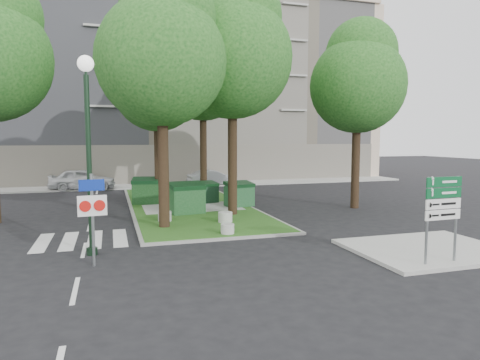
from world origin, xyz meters
name	(u,v)px	position (x,y,z in m)	size (l,w,h in m)	color
ground	(214,241)	(0.00, 0.00, 0.00)	(120.00, 120.00, 0.00)	black
median_island	(189,206)	(0.50, 8.00, 0.06)	(6.00, 16.00, 0.12)	#234F16
median_kerb	(189,206)	(0.50, 8.00, 0.05)	(6.30, 16.30, 0.10)	gray
sidewalk_corner	(428,249)	(6.50, -3.50, 0.06)	(5.00, 4.00, 0.12)	#999993
building_sidewalk	(159,186)	(0.00, 18.50, 0.06)	(42.00, 3.00, 0.12)	#999993
zebra_crossing	(108,238)	(-3.75, 1.50, 0.01)	(5.00, 3.00, 0.01)	silver
apartment_building	(148,92)	(0.00, 26.00, 8.00)	(41.00, 12.00, 16.00)	#C7AF95
tree_median_near_left	(163,48)	(-1.41, 2.56, 7.32)	(5.20, 5.20, 10.53)	black
tree_median_near_right	(234,47)	(2.09, 4.56, 7.99)	(5.60, 5.60, 11.46)	black
tree_median_mid	(158,79)	(-0.91, 9.06, 6.98)	(4.80, 4.80, 9.99)	black
tree_median_far	(204,66)	(2.29, 12.06, 8.32)	(5.80, 5.80, 11.93)	black
tree_street_right	(359,77)	(9.09, 5.06, 6.98)	(5.00, 5.00, 10.06)	black
dumpster_a	(147,191)	(-1.66, 9.12, 0.82)	(1.75, 1.37, 1.46)	#0F3711
dumpster_b	(187,198)	(-0.06, 5.40, 0.85)	(1.78, 1.37, 1.52)	#124018
dumpster_c	(206,192)	(1.54, 8.44, 0.70)	(1.49, 1.21, 1.21)	black
dumpster_d	(239,194)	(3.00, 6.70, 0.76)	(1.63, 1.30, 1.34)	#154520
bollard_left	(165,216)	(-1.34, 3.70, 0.33)	(0.59, 0.59, 0.42)	gray
bollard_right	(227,229)	(0.65, 0.50, 0.30)	(0.52, 0.52, 0.37)	#A8A8A2
bollard_mid	(225,217)	(1.15, 2.69, 0.34)	(0.62, 0.62, 0.44)	#AEAEA8
litter_bin	(233,196)	(2.99, 7.80, 0.50)	(0.43, 0.43, 0.75)	#C3D419
street_lamp	(88,131)	(-4.22, -0.68, 3.97)	(0.50, 0.50, 6.32)	black
traffic_sign_pole	(92,207)	(-4.11, -2.00, 1.75)	(0.82, 0.12, 2.73)	slate
directional_sign	(442,206)	(5.63, -5.00, 1.80)	(1.27, 0.12, 2.53)	slate
car_white	(82,179)	(-5.51, 17.69, 0.78)	(1.84, 4.58, 1.56)	silver
car_silver	(212,178)	(4.08, 17.55, 0.63)	(1.34, 3.85, 1.27)	#979B9E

